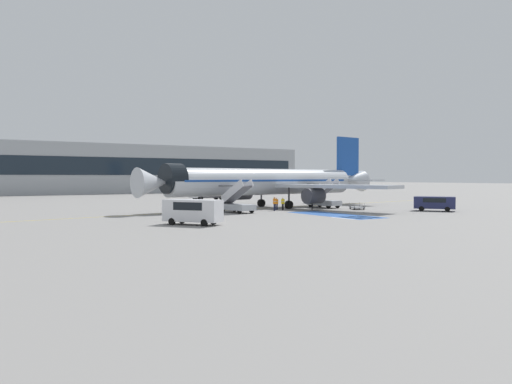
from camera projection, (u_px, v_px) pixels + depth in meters
name	position (u px, v px, depth m)	size (l,w,h in m)	color
ground_plane	(264.00, 208.00, 70.26)	(600.00, 600.00, 0.00)	gray
apron_leadline_yellow	(266.00, 208.00, 69.59)	(0.20, 75.29, 0.01)	gold
apron_stand_patch_blue	(335.00, 215.00, 57.15)	(4.46, 13.01, 0.01)	#2856A8
apron_walkway_bar_0	(343.00, 218.00, 52.35)	(0.44, 3.60, 0.01)	silver
apron_walkway_bar_1	(351.00, 218.00, 52.97)	(0.44, 3.60, 0.01)	silver
apron_walkway_bar_2	(360.00, 217.00, 53.59)	(0.44, 3.60, 0.01)	silver
apron_walkway_bar_3	(368.00, 217.00, 54.22)	(0.44, 3.60, 0.01)	silver
airliner	(270.00, 182.00, 69.95)	(40.77, 36.16, 10.78)	#B7BCC4
boarding_stairs_forward	(237.00, 204.00, 60.69)	(2.89, 5.46, 4.14)	#ADB2BA
boarding_stairs_aft	(324.00, 200.00, 70.74)	(2.89, 5.46, 4.23)	#ADB2BA
fuel_tanker	(215.00, 191.00, 94.59)	(9.71, 2.67, 3.32)	#38383D
service_van_0	(435.00, 202.00, 63.65)	(4.61, 5.21, 1.84)	#1E234C
service_van_1	(193.00, 210.00, 45.16)	(4.73, 5.41, 2.29)	silver
baggage_cart	(357.00, 207.00, 67.17)	(2.51, 3.00, 0.87)	gray
ground_crew_0	(283.00, 203.00, 65.44)	(0.29, 0.46, 1.68)	black
ground_crew_1	(275.00, 203.00, 64.08)	(0.25, 0.44, 1.82)	#191E38
ground_crew_2	(312.00, 202.00, 65.75)	(0.46, 0.47, 1.81)	black
ground_crew_3	(277.00, 203.00, 66.12)	(0.48, 0.45, 1.59)	#191E38
terminal_building	(87.00, 169.00, 130.72)	(125.48, 12.10, 13.08)	#9EA3A8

